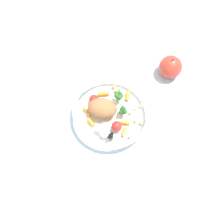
% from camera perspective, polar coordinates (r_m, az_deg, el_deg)
% --- Properties ---
extents(ground_plane, '(2.40, 2.40, 0.00)m').
position_cam_1_polar(ground_plane, '(0.82, 1.00, -0.32)').
color(ground_plane, silver).
extents(food_container, '(0.23, 0.23, 0.06)m').
position_cam_1_polar(food_container, '(0.79, -0.52, -0.11)').
color(food_container, white).
rests_on(food_container, ground_plane).
extents(loose_apple, '(0.07, 0.07, 0.09)m').
position_cam_1_polar(loose_apple, '(0.87, 12.35, 9.36)').
color(loose_apple, '#BC3828').
rests_on(loose_apple, ground_plane).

